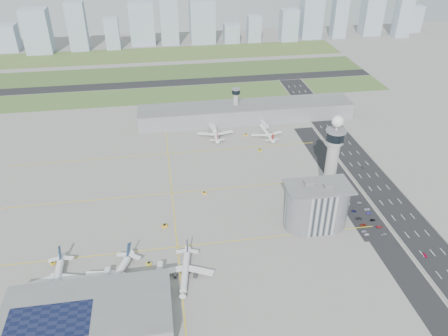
{
  "coord_description": "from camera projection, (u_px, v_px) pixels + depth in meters",
  "views": [
    {
      "loc": [
        -43.74,
        -239.24,
        184.48
      ],
      "look_at": [
        0.0,
        35.0,
        15.0
      ],
      "focal_mm": 35.0,
      "sensor_mm": 36.0,
      "label": 1
    }
  ],
  "objects": [
    {
      "name": "skyline_bldg_14",
      "position": [
        340.0,
        15.0,
        678.06
      ],
      "size": [
        21.59,
        17.28,
        68.75
      ],
      "primitive_type": "cube",
      "color": "#9EADC1",
      "rests_on": "ground"
    },
    {
      "name": "airplane_near_a",
      "position": [
        56.0,
        278.0,
        242.23
      ],
      "size": [
        36.97,
        43.26,
        11.94
      ],
      "primitive_type": null,
      "rotation": [
        0.0,
        0.0,
        -1.55
      ],
      "color": "white",
      "rests_on": "ground"
    },
    {
      "name": "taxiway_line_v",
      "position": [
        172.0,
        193.0,
        323.56
      ],
      "size": [
        0.6,
        260.0,
        0.01
      ],
      "primitive_type": "cube",
      "color": "yellow",
      "rests_on": "ground"
    },
    {
      "name": "airplane_near_c",
      "position": [
        185.0,
        269.0,
        249.11
      ],
      "size": [
        39.55,
        44.46,
        11.09
      ],
      "primitive_type": null,
      "rotation": [
        0.0,
        0.0,
        -1.73
      ],
      "color": "white",
      "rests_on": "ground"
    },
    {
      "name": "runway",
      "position": [
        178.0,
        83.0,
        521.78
      ],
      "size": [
        480.0,
        22.0,
        0.1
      ],
      "primitive_type": "cube",
      "color": "black",
      "rests_on": "ground"
    },
    {
      "name": "skyline_bldg_11",
      "position": [
        254.0,
        29.0,
        664.9
      ],
      "size": [
        20.22,
        16.18,
        38.97
      ],
      "primitive_type": "cube",
      "color": "#9EADC1",
      "rests_on": "ground"
    },
    {
      "name": "car_lot_6",
      "position": [
        384.0,
        234.0,
        282.62
      ],
      "size": [
        4.32,
        2.36,
        1.15
      ],
      "primitive_type": "imported",
      "rotation": [
        0.0,
        0.0,
        1.68
      ],
      "color": "gray",
      "rests_on": "ground"
    },
    {
      "name": "tug_5",
      "position": [
        260.0,
        150.0,
        378.31
      ],
      "size": [
        3.02,
        3.51,
        1.72
      ],
      "primitive_type": null,
      "rotation": [
        0.0,
        0.0,
        0.4
      ],
      "color": "#D0C30D",
      "rests_on": "ground"
    },
    {
      "name": "car_lot_0",
      "position": [
        367.0,
        234.0,
        282.47
      ],
      "size": [
        3.51,
        1.67,
        1.16
      ],
      "primitive_type": "imported",
      "rotation": [
        0.0,
        0.0,
        1.66
      ],
      "color": "white",
      "rests_on": "ground"
    },
    {
      "name": "tug_1",
      "position": [
        149.0,
        263.0,
        259.29
      ],
      "size": [
        3.76,
        3.72,
        1.82
      ],
      "primitive_type": null,
      "rotation": [
        0.0,
        0.0,
        0.82
      ],
      "color": "gold",
      "rests_on": "ground"
    },
    {
      "name": "car_lot_10",
      "position": [
        367.0,
        209.0,
        305.56
      ],
      "size": [
        4.25,
        2.05,
        1.17
      ],
      "primitive_type": "imported",
      "rotation": [
        0.0,
        0.0,
        1.54
      ],
      "color": "silver",
      "rests_on": "ground"
    },
    {
      "name": "car_lot_8",
      "position": [
        373.0,
        220.0,
        295.31
      ],
      "size": [
        3.71,
        1.6,
        1.25
      ],
      "primitive_type": "imported",
      "rotation": [
        0.0,
        0.0,
        1.61
      ],
      "color": "black",
      "rests_on": "ground"
    },
    {
      "name": "car_lot_1",
      "position": [
        364.0,
        231.0,
        285.05
      ],
      "size": [
        3.83,
        1.72,
        1.22
      ],
      "primitive_type": "imported",
      "rotation": [
        0.0,
        0.0,
        1.69
      ],
      "color": "slate",
      "rests_on": "ground"
    },
    {
      "name": "taxiway_line_h_1",
      "position": [
        172.0,
        193.0,
        323.56
      ],
      "size": [
        260.0,
        0.6,
        0.01
      ],
      "primitive_type": "cube",
      "color": "yellow",
      "rests_on": "ground"
    },
    {
      "name": "car_hw_2",
      "position": [
        334.0,
        125.0,
        422.0
      ],
      "size": [
        2.08,
        4.46,
        1.23
      ],
      "primitive_type": "imported",
      "rotation": [
        0.0,
        0.0,
        0.01
      ],
      "color": "navy",
      "rests_on": "ground"
    },
    {
      "name": "tug_0",
      "position": [
        53.0,
        263.0,
        259.85
      ],
      "size": [
        3.48,
        3.47,
        1.69
      ],
      "primitive_type": null,
      "rotation": [
        0.0,
        0.0,
        0.79
      ],
      "color": "gold",
      "rests_on": "ground"
    },
    {
      "name": "airplane_far_a",
      "position": [
        215.0,
        130.0,
        401.43
      ],
      "size": [
        34.59,
        40.34,
        11.04
      ],
      "primitive_type": null,
      "rotation": [
        0.0,
        0.0,
        1.54
      ],
      "color": "white",
      "rests_on": "ground"
    },
    {
      "name": "skyline_bldg_3",
      "position": [
        6.0,
        38.0,
        623.67
      ],
      "size": [
        32.3,
        25.84,
        36.93
      ],
      "primitive_type": "cube",
      "color": "#9EADC1",
      "rests_on": "ground"
    },
    {
      "name": "car_lot_5",
      "position": [
        347.0,
        204.0,
        310.76
      ],
      "size": [
        3.85,
        1.55,
        1.24
      ],
      "primitive_type": "imported",
      "rotation": [
        0.0,
        0.0,
        1.63
      ],
      "color": "silver",
      "rests_on": "ground"
    },
    {
      "name": "secondary_tower",
      "position": [
        236.0,
        101.0,
        424.33
      ],
      "size": [
        8.6,
        8.6,
        31.9
      ],
      "color": "#ADAAA5",
      "rests_on": "ground"
    },
    {
      "name": "car_hw_0",
      "position": [
        425.0,
        255.0,
        265.68
      ],
      "size": [
        1.66,
        3.81,
        1.28
      ],
      "primitive_type": "imported",
      "rotation": [
        0.0,
        0.0,
        -0.04
      ],
      "color": "#B5083B",
      "rests_on": "ground"
    },
    {
      "name": "barrier_left",
      "position": [
        369.0,
        198.0,
        316.91
      ],
      "size": [
        0.6,
        500.0,
        1.2
      ],
      "primitive_type": "cube",
      "color": "#9E9E99",
      "rests_on": "ground"
    },
    {
      "name": "car_lot_9",
      "position": [
        369.0,
        213.0,
        301.74
      ],
      "size": [
        3.94,
        1.66,
        1.27
      ],
      "primitive_type": "imported",
      "rotation": [
        0.0,
        0.0,
        1.66
      ],
      "color": "navy",
      "rests_on": "ground"
    },
    {
      "name": "tug_3",
      "position": [
        204.0,
        193.0,
        322.29
      ],
      "size": [
        3.11,
        2.22,
        1.76
      ],
      "primitive_type": null,
      "rotation": [
        0.0,
        0.0,
        1.52
      ],
      "color": "#FCA924",
      "rests_on": "ground"
    },
    {
      "name": "skyline_bldg_9",
      "position": [
        202.0,
        22.0,
        655.96
      ],
      "size": [
        36.96,
        29.57,
        62.11
      ],
      "primitive_type": "cube",
      "color": "#9EADC1",
      "rests_on": "ground"
    },
    {
      "name": "barrier_right",
      "position": [
        405.0,
        195.0,
        320.68
      ],
      "size": [
        0.6,
        500.0,
        1.2
      ],
      "primitive_type": "cube",
      "color": "#9E9E99",
      "rests_on": "ground"
    },
    {
      "name": "airplane_far_b",
      "position": [
        267.0,
        131.0,
        400.5
      ],
      "size": [
        32.82,
        37.62,
        9.85
      ],
      "primitive_type": null,
      "rotation": [
        0.0,
        0.0,
        1.66
      ],
      "color": "white",
      "rests_on": "ground"
    },
    {
      "name": "car_lot_7",
      "position": [
        379.0,
        227.0,
        289.05
      ],
      "size": [
        4.31,
        1.76,
        1.25
      ],
      "primitive_type": "imported",
      "rotation": [
        0.0,
        0.0,
        1.57
      ],
      "color": "#AD2737",
      "rests_on": "ground"
    },
    {
      "name": "car_lot_2",
      "position": [
        363.0,
        225.0,
        290.85
      ],
      "size": [
        4.58,
        2.38,
        1.23
      ],
      "primitive_type": "imported",
      "rotation": [
        0.0,
        0.0,
        1.65
      ],
      "color": "maroon",
      "rests_on": "ground"
    },
    {
      "name": "car_hw_4",
      "position": [
        301.0,
        102.0,
        469.75
      ],
      "size": [
        1.94,
        3.68,
        1.2
      ],
      "primitive_type": "imported",
      "rotation": [
        0.0,
        0.0,
        0.15
      ],
      "color": "gray",
      "rests_on": "ground"
    },
    {
      "name": "skyline_bldg_15",
      "position": [
        372.0,
        14.0,
        694.97
      ],
      "size": [
        30.25,
        24.2,
        63.4
      ],
      "primitive_type": "cube",
      "color": "#9EADC1",
      "rests_on": "ground"
    },
    {
      "name": "grass_strip_1",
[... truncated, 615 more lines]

